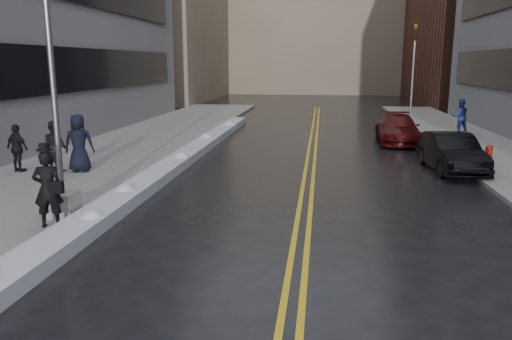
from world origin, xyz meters
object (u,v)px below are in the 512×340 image
(pedestrian_east, at_px, (460,117))
(traffic_signal, at_px, (413,69))
(pedestrian_d, at_px, (17,148))
(pedestrian_c, at_px, (79,143))
(lamppost, at_px, (56,119))
(car_maroon, at_px, (398,129))
(pedestrian_fedora, at_px, (48,189))
(car_black, at_px, (451,153))
(pedestrian_b, at_px, (55,146))
(fire_hydrant, at_px, (489,154))

(pedestrian_east, bearing_deg, traffic_signal, -84.45)
(pedestrian_d, bearing_deg, pedestrian_c, -151.83)
(lamppost, height_order, car_maroon, lamppost)
(pedestrian_c, bearing_deg, pedestrian_d, -5.20)
(traffic_signal, height_order, pedestrian_c, traffic_signal)
(pedestrian_fedora, height_order, car_black, pedestrian_fedora)
(pedestrian_b, bearing_deg, fire_hydrant, -143.10)
(pedestrian_east, bearing_deg, pedestrian_c, 27.01)
(pedestrian_fedora, bearing_deg, fire_hydrant, -160.94)
(pedestrian_fedora, height_order, car_maroon, pedestrian_fedora)
(pedestrian_b, distance_m, pedestrian_east, 19.78)
(traffic_signal, relative_size, car_maroon, 1.28)
(traffic_signal, height_order, pedestrian_b, traffic_signal)
(car_black, bearing_deg, pedestrian_east, 69.74)
(traffic_signal, xyz_separation_m, car_maroon, (-1.95, -8.23, -2.72))
(traffic_signal, distance_m, pedestrian_d, 23.69)
(pedestrian_b, relative_size, car_maroon, 0.37)
(traffic_signal, distance_m, car_maroon, 8.89)
(lamppost, xyz_separation_m, pedestrian_b, (-2.84, 4.83, -1.51))
(pedestrian_c, relative_size, pedestrian_east, 1.08)
(lamppost, height_order, pedestrian_c, lamppost)
(pedestrian_b, bearing_deg, traffic_signal, -105.37)
(lamppost, bearing_deg, car_maroon, 54.42)
(lamppost, height_order, traffic_signal, lamppost)
(fire_hydrant, height_order, car_maroon, car_maroon)
(car_black, bearing_deg, pedestrian_b, -174.19)
(lamppost, relative_size, fire_hydrant, 10.45)
(traffic_signal, xyz_separation_m, pedestrian_d, (-15.87, -17.41, -2.43))
(traffic_signal, bearing_deg, pedestrian_d, -132.36)
(traffic_signal, bearing_deg, fire_hydrant, -87.95)
(pedestrian_east, bearing_deg, pedestrian_d, 24.35)
(pedestrian_c, relative_size, car_black, 0.48)
(pedestrian_d, height_order, car_black, pedestrian_d)
(fire_hydrant, relative_size, pedestrian_c, 0.37)
(traffic_signal, height_order, pedestrian_east, traffic_signal)
(lamppost, height_order, pedestrian_east, lamppost)
(pedestrian_d, distance_m, pedestrian_east, 20.94)
(car_maroon, bearing_deg, pedestrian_fedora, -121.91)
(pedestrian_d, xyz_separation_m, car_maroon, (13.92, 9.18, -0.29))
(traffic_signal, relative_size, car_black, 1.45)
(pedestrian_b, relative_size, pedestrian_c, 0.88)
(fire_hydrant, distance_m, pedestrian_c, 14.65)
(pedestrian_c, distance_m, pedestrian_d, 2.10)
(lamppost, distance_m, traffic_signal, 24.98)
(pedestrian_d, bearing_deg, pedestrian_east, -126.86)
(pedestrian_c, bearing_deg, traffic_signal, -142.89)
(lamppost, xyz_separation_m, pedestrian_d, (-4.07, 4.59, -1.56))
(pedestrian_east, distance_m, car_maroon, 4.28)
(pedestrian_b, xyz_separation_m, car_maroon, (12.68, 8.94, -0.35))
(pedestrian_c, bearing_deg, pedestrian_fedora, 96.38)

